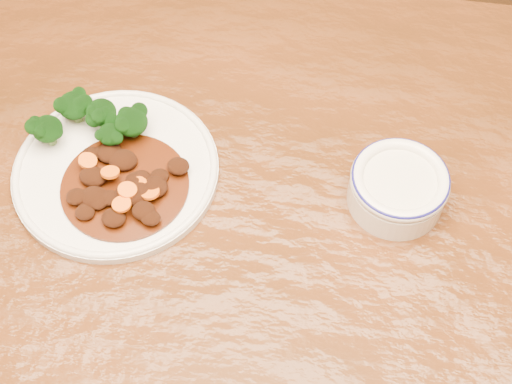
# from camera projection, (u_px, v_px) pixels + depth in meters

# --- Properties ---
(dining_table) EXTENTS (1.60, 1.07, 0.75)m
(dining_table) POSITION_uv_depth(u_px,v_px,m) (258.00, 278.00, 0.88)
(dining_table) COLOR #57280F
(dining_table) RESTS_ON ground
(dinner_plate) EXTENTS (0.25, 0.25, 0.02)m
(dinner_plate) POSITION_uv_depth(u_px,v_px,m) (116.00, 170.00, 0.86)
(dinner_plate) COLOR silver
(dinner_plate) RESTS_ON dining_table
(broccoli_florets) EXTENTS (0.13, 0.08, 0.04)m
(broccoli_florets) POSITION_uv_depth(u_px,v_px,m) (93.00, 119.00, 0.87)
(broccoli_florets) COLOR olive
(broccoli_florets) RESTS_ON dinner_plate
(mince_stew) EXTENTS (0.15, 0.15, 0.03)m
(mince_stew) POSITION_uv_depth(u_px,v_px,m) (122.00, 185.00, 0.83)
(mince_stew) COLOR #421907
(mince_stew) RESTS_ON dinner_plate
(dip_bowl) EXTENTS (0.11, 0.11, 0.05)m
(dip_bowl) POSITION_uv_depth(u_px,v_px,m) (398.00, 187.00, 0.82)
(dip_bowl) COLOR silver
(dip_bowl) RESTS_ON dining_table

